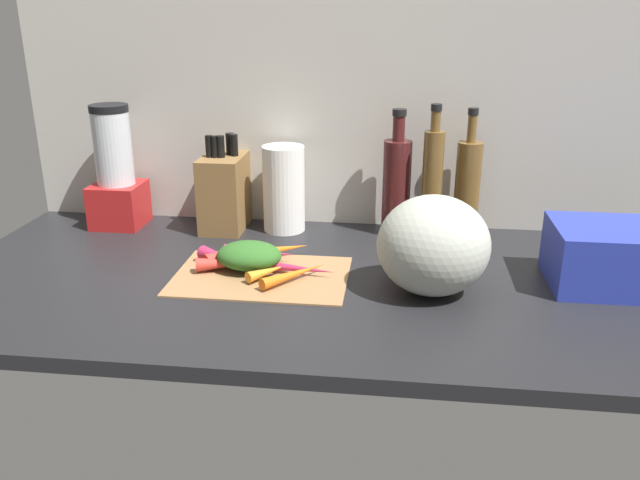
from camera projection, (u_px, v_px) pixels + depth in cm
name	position (u px, v px, depth cm)	size (l,w,h in cm)	color
ground_plane	(329.00, 283.00, 141.30)	(170.00, 80.00, 3.00)	black
wall_back	(346.00, 110.00, 166.37)	(170.00, 3.00, 60.00)	#BCB7AD
cutting_board	(261.00, 275.00, 140.44)	(37.53, 25.81, 0.80)	#997047
carrot_0	(230.00, 263.00, 141.99)	(2.98, 2.98, 14.58)	red
carrot_1	(227.00, 260.00, 143.22)	(3.21, 3.21, 15.95)	#B2264C
carrot_2	(302.00, 269.00, 140.00)	(2.07, 2.07, 14.70)	#B2264C
carrot_3	(267.00, 271.00, 138.29)	(2.41, 2.41, 10.08)	orange
carrot_4	(230.00, 254.00, 146.41)	(3.33, 3.33, 13.01)	red
carrot_5	(295.00, 274.00, 136.88)	(2.51, 2.51, 16.99)	orange
carrot_6	(259.00, 253.00, 147.68)	(3.13, 3.13, 16.36)	#B2264C
carrot_7	(274.00, 250.00, 149.29)	(3.07, 3.07, 16.94)	orange
carrot_greens_pile	(249.00, 256.00, 142.04)	(14.33, 11.02, 6.06)	#2D6023
winter_squash	(433.00, 246.00, 129.53)	(22.65, 20.55, 20.55)	#B2B7A8
knife_block	(224.00, 191.00, 167.88)	(10.57, 16.21, 24.80)	brown
blender_appliance	(116.00, 175.00, 168.93)	(12.81, 12.81, 31.97)	red
paper_towel_roll	(284.00, 189.00, 166.21)	(10.71, 10.71, 22.16)	white
bottle_0	(396.00, 185.00, 162.72)	(7.09, 7.09, 31.91)	#471919
bottle_1	(432.00, 183.00, 157.97)	(5.02, 5.02, 33.78)	brown
bottle_2	(467.00, 187.00, 162.01)	(6.31, 6.31, 32.28)	brown
dish_rack	(623.00, 257.00, 134.08)	(28.99, 19.86, 12.92)	#2838AD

